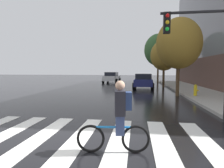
{
  "coord_description": "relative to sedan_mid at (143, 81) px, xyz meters",
  "views": [
    {
      "loc": [
        2.15,
        -4.77,
        1.94
      ],
      "look_at": [
        1.17,
        2.4,
        1.36
      ],
      "focal_mm": 29.02,
      "sensor_mm": 36.0,
      "label": 1
    }
  ],
  "objects": [
    {
      "name": "sedan_mid",
      "position": [
        0.0,
        0.0,
        0.0
      ],
      "size": [
        2.24,
        4.49,
        1.52
      ],
      "color": "navy",
      "rests_on": "ground"
    },
    {
      "name": "sedan_far",
      "position": [
        -4.39,
        7.63,
        0.03
      ],
      "size": [
        2.41,
        4.68,
        1.57
      ],
      "color": "silver",
      "rests_on": "ground"
    },
    {
      "name": "traffic_light_near",
      "position": [
        1.7,
        -12.03,
        2.08
      ],
      "size": [
        2.47,
        0.28,
        4.2
      ],
      "color": "black",
      "rests_on": "ground"
    },
    {
      "name": "cyclist",
      "position": [
        -1.11,
        -14.98,
        0.06
      ],
      "size": [
        1.71,
        0.38,
        1.69
      ],
      "color": "black",
      "rests_on": "ground"
    },
    {
      "name": "fire_hydrant",
      "position": [
        3.31,
        -6.03,
        -0.25
      ],
      "size": [
        0.33,
        0.22,
        0.78
      ],
      "color": "gold",
      "rests_on": "sidewalk"
    },
    {
      "name": "ground_plane",
      "position": [
        -2.85,
        -14.28,
        -0.79
      ],
      "size": [
        120.0,
        120.0,
        0.0
      ],
      "primitive_type": "plane",
      "color": "black"
    },
    {
      "name": "crosswalk_stripes",
      "position": [
        -2.86,
        -14.28,
        -0.78
      ],
      "size": [
        8.48,
        3.88,
        0.01
      ],
      "color": "silver",
      "rests_on": "ground"
    },
    {
      "name": "street_tree_far",
      "position": [
        2.3,
        7.57,
        3.94
      ],
      "size": [
        3.94,
        3.94,
        7.0
      ],
      "color": "#4C3823",
      "rests_on": "ground"
    },
    {
      "name": "street_tree_near",
      "position": [
        2.26,
        -5.38,
        3.01
      ],
      "size": [
        3.16,
        3.16,
        5.63
      ],
      "color": "#4C3823",
      "rests_on": "ground"
    },
    {
      "name": "street_tree_mid",
      "position": [
        2.22,
        1.37,
        2.7
      ],
      "size": [
        2.9,
        2.9,
        5.16
      ],
      "color": "#4C3823",
      "rests_on": "ground"
    }
  ]
}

